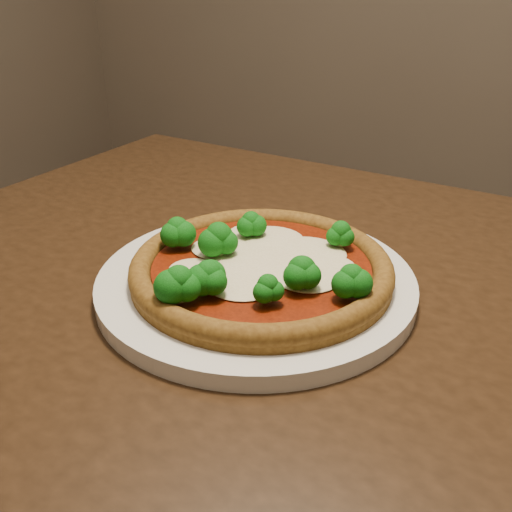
% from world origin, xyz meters
% --- Properties ---
extents(dining_table, '(1.16, 0.93, 0.75)m').
position_xyz_m(dining_table, '(0.10, -0.24, 0.65)').
color(dining_table, black).
rests_on(dining_table, floor).
extents(plate, '(0.34, 0.34, 0.02)m').
position_xyz_m(plate, '(0.06, -0.26, 0.76)').
color(plate, silver).
rests_on(plate, dining_table).
extents(pizza, '(0.28, 0.28, 0.06)m').
position_xyz_m(pizza, '(0.07, -0.26, 0.78)').
color(pizza, brown).
rests_on(pizza, plate).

